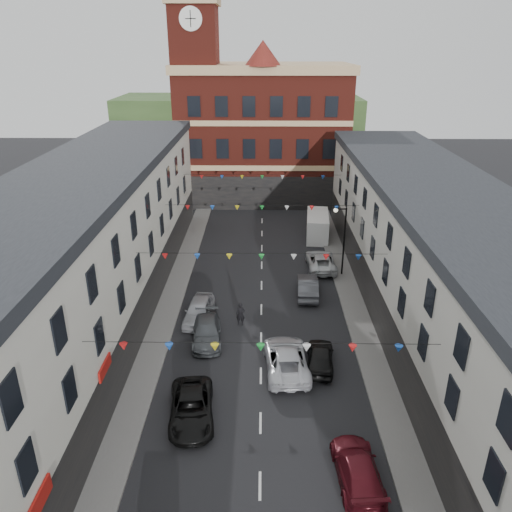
{
  "coord_description": "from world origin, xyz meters",
  "views": [
    {
      "loc": [
        0.05,
        -24.4,
        18.19
      ],
      "look_at": [
        -0.4,
        8.38,
        4.15
      ],
      "focal_mm": 35.0,
      "sensor_mm": 36.0,
      "label": 1
    }
  ],
  "objects_px": {
    "car_right_d": "(320,357)",
    "pedestrian": "(241,314)",
    "car_left_c": "(192,408)",
    "car_left_d": "(207,331)",
    "car_right_c": "(358,469)",
    "car_right_f": "(321,261)",
    "street_lamp": "(342,232)",
    "car_left_e": "(199,310)",
    "white_van": "(317,226)",
    "car_right_e": "(308,287)",
    "moving_car": "(286,359)"
  },
  "relations": [
    {
      "from": "car_left_d",
      "to": "car_right_e",
      "type": "distance_m",
      "value": 9.72
    },
    {
      "from": "car_right_d",
      "to": "pedestrian",
      "type": "distance_m",
      "value": 6.94
    },
    {
      "from": "car_right_c",
      "to": "car_right_e",
      "type": "distance_m",
      "value": 18.03
    },
    {
      "from": "pedestrian",
      "to": "car_right_c",
      "type": "bearing_deg",
      "value": -61.08
    },
    {
      "from": "car_right_c",
      "to": "car_right_f",
      "type": "height_order",
      "value": "car_right_f"
    },
    {
      "from": "car_left_d",
      "to": "white_van",
      "type": "height_order",
      "value": "white_van"
    },
    {
      "from": "street_lamp",
      "to": "car_left_e",
      "type": "height_order",
      "value": "street_lamp"
    },
    {
      "from": "car_right_e",
      "to": "car_right_f",
      "type": "xyz_separation_m",
      "value": [
        1.55,
        5.01,
        -0.02
      ]
    },
    {
      "from": "car_left_c",
      "to": "car_right_d",
      "type": "relative_size",
      "value": 1.22
    },
    {
      "from": "street_lamp",
      "to": "car_right_c",
      "type": "relative_size",
      "value": 1.3
    },
    {
      "from": "car_right_f",
      "to": "white_van",
      "type": "xyz_separation_m",
      "value": [
        0.45,
        7.7,
        0.5
      ]
    },
    {
      "from": "car_left_c",
      "to": "car_left_d",
      "type": "relative_size",
      "value": 1.06
    },
    {
      "from": "car_right_c",
      "to": "car_left_c",
      "type": "bearing_deg",
      "value": -29.68
    },
    {
      "from": "car_left_d",
      "to": "street_lamp",
      "type": "bearing_deg",
      "value": 39.7
    },
    {
      "from": "car_left_e",
      "to": "street_lamp",
      "type": "bearing_deg",
      "value": 39.3
    },
    {
      "from": "car_right_d",
      "to": "car_right_f",
      "type": "relative_size",
      "value": 0.78
    },
    {
      "from": "white_van",
      "to": "car_right_d",
      "type": "bearing_deg",
      "value": -90.23
    },
    {
      "from": "car_left_c",
      "to": "pedestrian",
      "type": "xyz_separation_m",
      "value": [
        2.16,
        9.48,
        0.17
      ]
    },
    {
      "from": "street_lamp",
      "to": "car_right_d",
      "type": "relative_size",
      "value": 1.5
    },
    {
      "from": "car_left_c",
      "to": "pedestrian",
      "type": "height_order",
      "value": "pedestrian"
    },
    {
      "from": "car_left_e",
      "to": "car_right_d",
      "type": "bearing_deg",
      "value": -29.31
    },
    {
      "from": "car_right_d",
      "to": "car_right_c",
      "type": "bearing_deg",
      "value": 101.27
    },
    {
      "from": "car_right_c",
      "to": "car_left_e",
      "type": "bearing_deg",
      "value": -61.34
    },
    {
      "from": "car_left_e",
      "to": "car_right_f",
      "type": "relative_size",
      "value": 0.88
    },
    {
      "from": "car_right_f",
      "to": "white_van",
      "type": "distance_m",
      "value": 7.73
    },
    {
      "from": "car_left_d",
      "to": "car_left_e",
      "type": "bearing_deg",
      "value": 102.16
    },
    {
      "from": "street_lamp",
      "to": "car_right_e",
      "type": "relative_size",
      "value": 1.35
    },
    {
      "from": "car_right_f",
      "to": "moving_car",
      "type": "relative_size",
      "value": 0.94
    },
    {
      "from": "white_van",
      "to": "pedestrian",
      "type": "bearing_deg",
      "value": -107.2
    },
    {
      "from": "car_left_c",
      "to": "street_lamp",
      "type": "bearing_deg",
      "value": 53.68
    },
    {
      "from": "white_van",
      "to": "pedestrian",
      "type": "relative_size",
      "value": 3.21
    },
    {
      "from": "car_left_e",
      "to": "car_right_e",
      "type": "relative_size",
      "value": 1.0
    },
    {
      "from": "car_left_d",
      "to": "car_left_e",
      "type": "distance_m",
      "value": 2.75
    },
    {
      "from": "moving_car",
      "to": "pedestrian",
      "type": "relative_size",
      "value": 3.18
    },
    {
      "from": "car_right_e",
      "to": "moving_car",
      "type": "height_order",
      "value": "moving_car"
    },
    {
      "from": "street_lamp",
      "to": "car_left_d",
      "type": "height_order",
      "value": "street_lamp"
    },
    {
      "from": "car_right_c",
      "to": "moving_car",
      "type": "bearing_deg",
      "value": -74.36
    },
    {
      "from": "car_left_e",
      "to": "white_van",
      "type": "xyz_separation_m",
      "value": [
        10.02,
        16.61,
        0.45
      ]
    },
    {
      "from": "car_left_c",
      "to": "car_left_e",
      "type": "height_order",
      "value": "car_left_e"
    },
    {
      "from": "car_right_f",
      "to": "pedestrian",
      "type": "height_order",
      "value": "pedestrian"
    },
    {
      "from": "moving_car",
      "to": "car_right_e",
      "type": "bearing_deg",
      "value": -105.88
    },
    {
      "from": "car_right_d",
      "to": "car_right_e",
      "type": "distance_m",
      "value": 9.35
    },
    {
      "from": "moving_car",
      "to": "pedestrian",
      "type": "bearing_deg",
      "value": -63.79
    },
    {
      "from": "street_lamp",
      "to": "pedestrian",
      "type": "distance_m",
      "value": 11.85
    },
    {
      "from": "street_lamp",
      "to": "car_left_c",
      "type": "xyz_separation_m",
      "value": [
        -10.15,
        -17.68,
        -3.23
      ]
    },
    {
      "from": "car_left_e",
      "to": "car_right_c",
      "type": "relative_size",
      "value": 0.96
    },
    {
      "from": "car_left_c",
      "to": "car_right_d",
      "type": "xyz_separation_m",
      "value": [
        7.2,
        4.71,
        0.0
      ]
    },
    {
      "from": "car_right_f",
      "to": "moving_car",
      "type": "distance_m",
      "value": 15.16
    },
    {
      "from": "street_lamp",
      "to": "white_van",
      "type": "distance_m",
      "value": 9.53
    },
    {
      "from": "car_left_c",
      "to": "white_van",
      "type": "bearing_deg",
      "value": 64.58
    }
  ]
}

